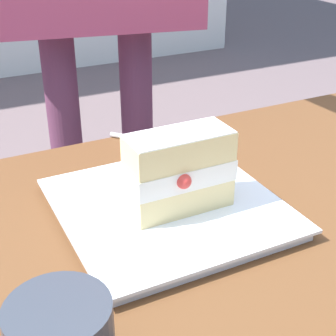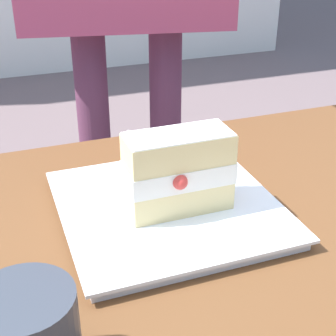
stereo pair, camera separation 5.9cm
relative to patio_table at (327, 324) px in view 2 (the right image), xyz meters
name	(u,v)px [view 2 (the right image)]	position (x,y,z in m)	size (l,w,h in m)	color
patio_table	(327,324)	(0.00, 0.00, 0.00)	(1.50, 0.78, 0.71)	brown
dessert_plate	(168,208)	(0.14, -0.14, 0.11)	(0.26, 0.26, 0.02)	white
cake_slice	(178,172)	(0.14, -0.13, 0.16)	(0.12, 0.07, 0.10)	#EAD18C
dessert_fork	(181,144)	(0.06, -0.32, 0.10)	(0.13, 0.14, 0.01)	silver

